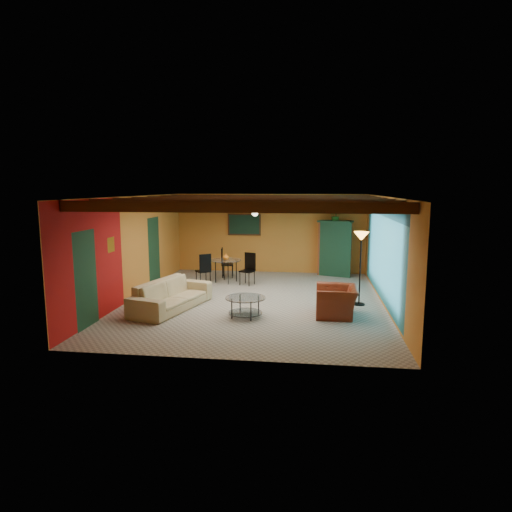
# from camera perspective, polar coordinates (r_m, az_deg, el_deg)

# --- Properties ---
(room) EXTENTS (6.52, 8.01, 2.71)m
(room) POSITION_cam_1_polar(r_m,az_deg,el_deg) (11.30, -0.06, 6.01)
(room) COLOR gray
(room) RESTS_ON ground
(sofa) EXTENTS (1.54, 2.56, 0.70)m
(sofa) POSITION_cam_1_polar(r_m,az_deg,el_deg) (10.91, -10.86, -4.95)
(sofa) COLOR tan
(sofa) RESTS_ON ground
(armchair) EXTENTS (0.93, 1.06, 0.68)m
(armchair) POSITION_cam_1_polar(r_m,az_deg,el_deg) (10.32, 10.36, -5.78)
(armchair) COLOR maroon
(armchair) RESTS_ON ground
(coffee_table) EXTENTS (1.12, 1.12, 0.47)m
(coffee_table) POSITION_cam_1_polar(r_m,az_deg,el_deg) (10.09, -1.39, -6.60)
(coffee_table) COLOR silver
(coffee_table) RESTS_ON ground
(dining_table) EXTENTS (2.45, 2.45, 0.98)m
(dining_table) POSITION_cam_1_polar(r_m,az_deg,el_deg) (13.70, -3.90, -1.39)
(dining_table) COLOR silver
(dining_table) RESTS_ON ground
(armoire) EXTENTS (1.12, 0.80, 1.78)m
(armoire) POSITION_cam_1_polar(r_m,az_deg,el_deg) (14.94, 10.16, 0.91)
(armoire) COLOR brown
(armoire) RESTS_ON ground
(floor_lamp) EXTENTS (0.37, 0.37, 1.86)m
(floor_lamp) POSITION_cam_1_polar(r_m,az_deg,el_deg) (11.27, 13.32, -1.58)
(floor_lamp) COLOR black
(floor_lamp) RESTS_ON ground
(ceiling_fan) EXTENTS (1.50, 1.50, 0.44)m
(ceiling_fan) POSITION_cam_1_polar(r_m,az_deg,el_deg) (11.19, -0.13, 5.97)
(ceiling_fan) COLOR #472614
(ceiling_fan) RESTS_ON ceiling
(painting) EXTENTS (1.05, 0.03, 0.65)m
(painting) POSITION_cam_1_polar(r_m,az_deg,el_deg) (15.28, -1.53, 4.09)
(painting) COLOR black
(painting) RESTS_ON wall_back
(potted_plant) EXTENTS (0.49, 0.46, 0.44)m
(potted_plant) POSITION_cam_1_polar(r_m,az_deg,el_deg) (14.82, 10.27, 5.17)
(potted_plant) COLOR #26661E
(potted_plant) RESTS_ON armoire
(vase) EXTENTS (0.25, 0.25, 0.20)m
(vase) POSITION_cam_1_polar(r_m,az_deg,el_deg) (13.61, -3.93, 1.05)
(vase) COLOR orange
(vase) RESTS_ON dining_table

